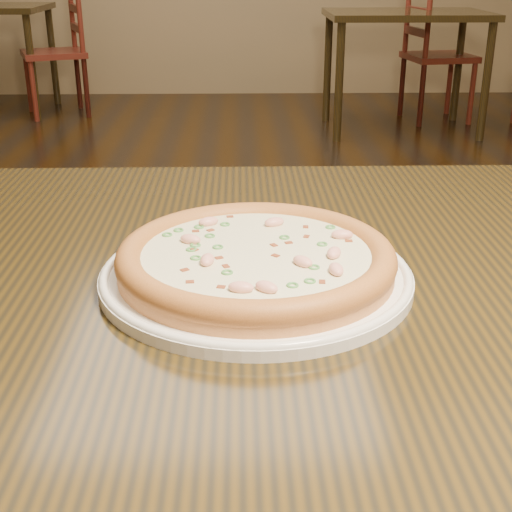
{
  "coord_description": "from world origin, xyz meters",
  "views": [
    {
      "loc": [
        0.2,
        -1.55,
        1.07
      ],
      "look_at": [
        0.21,
        -0.86,
        0.78
      ],
      "focal_mm": 50.0,
      "sensor_mm": 36.0,
      "label": 1
    }
  ],
  "objects_px": {
    "plate": "(256,274)",
    "pizza": "(256,259)",
    "hero_table": "(356,338)",
    "bg_table_right": "(406,27)",
    "chair_c": "(432,56)",
    "chair_b": "(61,52)"
  },
  "relations": [
    {
      "from": "plate",
      "to": "hero_table",
      "type": "bearing_deg",
      "value": 22.62
    },
    {
      "from": "hero_table",
      "to": "pizza",
      "type": "height_order",
      "value": "pizza"
    },
    {
      "from": "chair_c",
      "to": "plate",
      "type": "bearing_deg",
      "value": -106.88
    },
    {
      "from": "bg_table_right",
      "to": "chair_c",
      "type": "bearing_deg",
      "value": 49.25
    },
    {
      "from": "plate",
      "to": "pizza",
      "type": "bearing_deg",
      "value": -31.12
    },
    {
      "from": "hero_table",
      "to": "bg_table_right",
      "type": "height_order",
      "value": "same"
    },
    {
      "from": "pizza",
      "to": "chair_c",
      "type": "xyz_separation_m",
      "value": [
        1.3,
        4.29,
        -0.34
      ]
    },
    {
      "from": "bg_table_right",
      "to": "hero_table",
      "type": "bearing_deg",
      "value": -103.18
    },
    {
      "from": "bg_table_right",
      "to": "plate",
      "type": "bearing_deg",
      "value": -104.65
    },
    {
      "from": "pizza",
      "to": "chair_c",
      "type": "height_order",
      "value": "chair_c"
    },
    {
      "from": "pizza",
      "to": "bg_table_right",
      "type": "distance_m",
      "value": 4.12
    },
    {
      "from": "hero_table",
      "to": "chair_c",
      "type": "height_order",
      "value": "chair_c"
    },
    {
      "from": "plate",
      "to": "chair_c",
      "type": "height_order",
      "value": "chair_c"
    },
    {
      "from": "hero_table",
      "to": "chair_b",
      "type": "xyz_separation_m",
      "value": [
        -1.4,
        4.51,
        -0.21
      ]
    },
    {
      "from": "bg_table_right",
      "to": "chair_c",
      "type": "relative_size",
      "value": 1.05
    },
    {
      "from": "plate",
      "to": "bg_table_right",
      "type": "relative_size",
      "value": 0.33
    },
    {
      "from": "bg_table_right",
      "to": "chair_b",
      "type": "relative_size",
      "value": 1.05
    },
    {
      "from": "bg_table_right",
      "to": "chair_b",
      "type": "distance_m",
      "value": 2.4
    },
    {
      "from": "hero_table",
      "to": "pizza",
      "type": "relative_size",
      "value": 4.07
    },
    {
      "from": "plate",
      "to": "pizza",
      "type": "xyz_separation_m",
      "value": [
        0.0,
        -0.0,
        0.02
      ]
    },
    {
      "from": "hero_table",
      "to": "pizza",
      "type": "bearing_deg",
      "value": -157.34
    },
    {
      "from": "hero_table",
      "to": "chair_c",
      "type": "bearing_deg",
      "value": 74.43
    }
  ]
}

